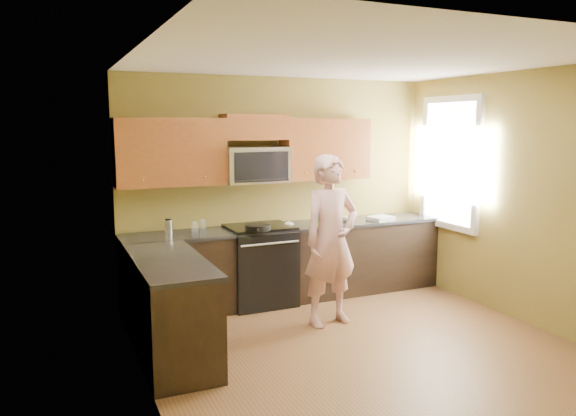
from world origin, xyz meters
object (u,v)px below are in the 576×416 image
frying_pan (258,230)px  butter_tub (317,226)px  microwave (256,182)px  travel_mug (169,233)px  stove (260,265)px  woman (331,240)px

frying_pan → butter_tub: (0.79, 0.11, -0.03)m
microwave → travel_mug: (-1.04, 0.03, -0.53)m
stove → microwave: size_ratio=1.25×
microwave → frying_pan: bearing=-107.3°
stove → woman: (0.46, -0.92, 0.44)m
butter_tub → woman: bearing=-105.7°
butter_tub → travel_mug: travel_mug is taller
woman → frying_pan: 0.88m
woman → frying_pan: bearing=123.4°
microwave → travel_mug: microwave is taller
microwave → butter_tub: (0.68, -0.27, -0.53)m
woman → frying_pan: size_ratio=3.61×
stove → frying_pan: frying_pan is taller
frying_pan → travel_mug: (-0.92, 0.41, -0.03)m
frying_pan → travel_mug: travel_mug is taller
stove → microwave: microwave is taller
frying_pan → travel_mug: size_ratio=3.10×
microwave → woman: woman is taller
stove → butter_tub: butter_tub is taller
stove → butter_tub: (0.68, -0.15, 0.45)m
butter_tub → travel_mug: bearing=170.0°
microwave → woman: (0.46, -1.04, -0.54)m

